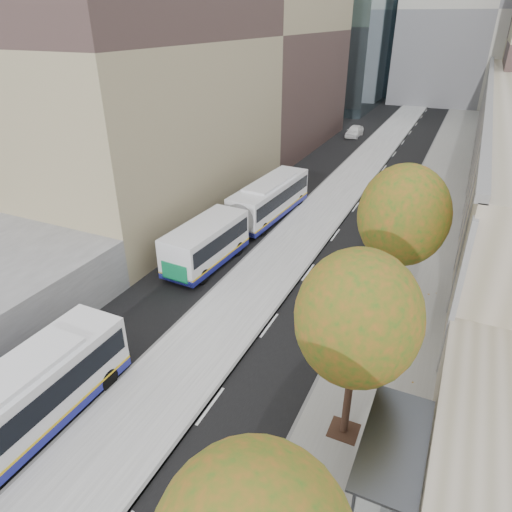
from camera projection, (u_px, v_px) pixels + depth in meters
The scene contains 9 objects.
bus_platform at pixel (326, 206), 37.72m from camera, with size 4.25×150.00×0.15m, color #A3A3A3.
sidewalk at pixel (427, 223), 34.76m from camera, with size 4.75×150.00×0.08m, color gray.
building_midrise at pixel (167, 34), 43.69m from camera, with size 24.00×46.00×25.00m, color #9B8F6C.
building_far_block at pixel (498, 9), 76.02m from camera, with size 30.00×18.00×30.00m, color #ACA99F.
bus_shelter at pixel (399, 454), 13.89m from camera, with size 1.90×4.40×2.53m.
tree_c at pixel (358, 319), 14.87m from camera, with size 4.20×4.20×7.28m.
tree_d at pixel (403, 216), 21.99m from camera, with size 4.40×4.40×7.60m.
bus_far at pixel (246, 215), 32.28m from camera, with size 3.40×16.81×2.78m.
distant_car at pixel (354, 131), 59.44m from camera, with size 1.71×4.24×1.45m, color white.
Camera 1 is at (5.73, 0.53, 14.00)m, focal length 32.00 mm.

